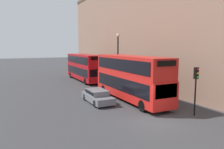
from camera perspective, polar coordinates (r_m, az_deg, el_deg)
ground_plane at (r=16.50m, az=11.71°, el=-12.06°), size 200.00×200.00×0.00m
bus_leading at (r=22.13m, az=4.81°, el=-0.38°), size 2.59×11.19×4.51m
bus_second_in_queue at (r=35.38m, az=-7.26°, el=2.17°), size 2.59×11.22×4.19m
car_dark_sedan at (r=21.40m, az=-3.83°, el=-5.55°), size 1.80×4.48×1.27m
traffic_light at (r=18.24m, az=21.09°, el=-1.61°), size 0.30×0.36×3.83m
street_lamp at (r=28.20m, az=1.56°, el=5.02°), size 0.44×0.44×7.07m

